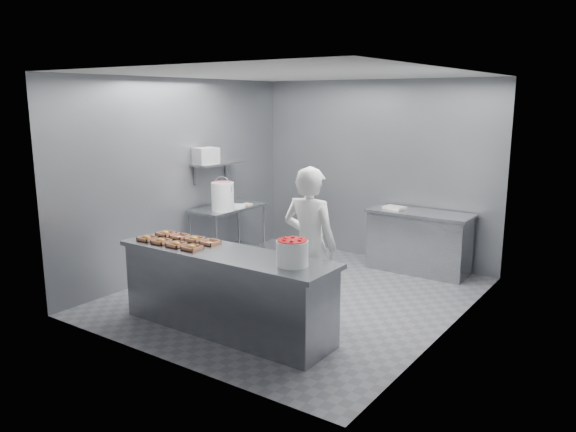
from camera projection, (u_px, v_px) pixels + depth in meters
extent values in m
plane|color=#4C4C51|center=(295.00, 295.00, 7.30)|extent=(4.50, 4.50, 0.00)
plane|color=white|center=(296.00, 74.00, 6.72)|extent=(4.50, 4.50, 0.00)
cube|color=slate|center=(376.00, 171.00, 8.82)|extent=(4.00, 0.04, 2.80)
cube|color=slate|center=(182.00, 177.00, 8.13)|extent=(0.04, 4.50, 2.80)
cube|color=slate|center=(453.00, 207.00, 5.89)|extent=(0.04, 4.50, 2.80)
cube|color=slate|center=(225.00, 254.00, 6.04)|extent=(2.60, 0.70, 0.05)
cube|color=slate|center=(226.00, 293.00, 6.13)|extent=(2.50, 0.64, 0.85)
cube|color=slate|center=(228.00, 208.00, 8.52)|extent=(0.60, 1.20, 0.04)
cube|color=slate|center=(229.00, 251.00, 8.66)|extent=(0.56, 1.15, 0.03)
cylinder|color=slate|center=(190.00, 241.00, 8.31)|extent=(0.04, 0.04, 0.88)
cylinder|color=slate|center=(217.00, 246.00, 8.02)|extent=(0.04, 0.04, 0.88)
cylinder|color=slate|center=(239.00, 227.00, 9.21)|extent=(0.04, 0.04, 0.88)
cylinder|color=slate|center=(264.00, 231.00, 8.92)|extent=(0.04, 0.04, 0.88)
cube|color=slate|center=(420.00, 214.00, 8.14)|extent=(1.50, 0.60, 0.05)
cube|color=slate|center=(419.00, 244.00, 8.23)|extent=(1.44, 0.55, 0.85)
cube|color=slate|center=(218.00, 163.00, 8.48)|extent=(0.35, 0.90, 0.03)
cube|color=tan|center=(147.00, 239.00, 6.51)|extent=(0.18, 0.18, 0.04)
cube|color=white|center=(151.00, 240.00, 6.50)|extent=(0.10, 0.06, 0.00)
ellipsoid|color=#AA7B2A|center=(147.00, 238.00, 6.51)|extent=(0.10, 0.10, 0.05)
cube|color=tan|center=(162.00, 242.00, 6.37)|extent=(0.18, 0.18, 0.04)
cube|color=white|center=(166.00, 243.00, 6.36)|extent=(0.10, 0.06, 0.00)
ellipsoid|color=#AA7B2A|center=(161.00, 241.00, 6.38)|extent=(0.10, 0.10, 0.05)
cube|color=tan|center=(177.00, 245.00, 6.24)|extent=(0.18, 0.18, 0.04)
cube|color=white|center=(181.00, 246.00, 6.23)|extent=(0.10, 0.06, 0.00)
ellipsoid|color=#AA7B2A|center=(176.00, 244.00, 6.24)|extent=(0.10, 0.10, 0.05)
cube|color=tan|center=(192.00, 248.00, 6.10)|extent=(0.18, 0.18, 0.04)
cube|color=white|center=(196.00, 249.00, 6.09)|extent=(0.10, 0.06, 0.00)
ellipsoid|color=#AA7B2A|center=(192.00, 247.00, 6.11)|extent=(0.10, 0.10, 0.05)
cube|color=tan|center=(166.00, 234.00, 6.74)|extent=(0.18, 0.18, 0.04)
cube|color=white|center=(169.00, 235.00, 6.73)|extent=(0.10, 0.06, 0.00)
ellipsoid|color=#AA7B2A|center=(165.00, 233.00, 6.74)|extent=(0.10, 0.10, 0.05)
cube|color=tan|center=(180.00, 237.00, 6.60)|extent=(0.18, 0.18, 0.04)
cube|color=white|center=(184.00, 238.00, 6.59)|extent=(0.10, 0.06, 0.00)
cube|color=tan|center=(195.00, 239.00, 6.47)|extent=(0.18, 0.18, 0.04)
cube|color=white|center=(199.00, 241.00, 6.46)|extent=(0.10, 0.06, 0.00)
ellipsoid|color=#AA7B2A|center=(194.00, 238.00, 6.47)|extent=(0.10, 0.10, 0.05)
cube|color=tan|center=(210.00, 242.00, 6.33)|extent=(0.18, 0.18, 0.04)
cube|color=white|center=(214.00, 244.00, 6.32)|extent=(0.10, 0.06, 0.00)
imported|color=white|center=(310.00, 246.00, 6.28)|extent=(0.67, 0.46, 1.79)
cylinder|color=white|center=(292.00, 253.00, 5.50)|extent=(0.32, 0.32, 0.25)
cylinder|color=red|center=(292.00, 242.00, 5.48)|extent=(0.30, 0.30, 0.04)
cylinder|color=white|center=(223.00, 197.00, 8.18)|extent=(0.33, 0.33, 0.42)
cylinder|color=pink|center=(222.00, 183.00, 8.14)|extent=(0.31, 0.31, 0.02)
torus|color=slate|center=(222.00, 188.00, 8.16)|extent=(0.35, 0.01, 0.35)
cylinder|color=white|center=(234.00, 206.00, 8.48)|extent=(0.40, 0.40, 0.03)
cube|color=#CCB28C|center=(247.00, 204.00, 8.68)|extent=(0.14, 0.12, 0.02)
cube|color=gray|center=(206.00, 156.00, 8.24)|extent=(0.35, 0.38, 0.24)
cube|color=silver|center=(395.00, 208.00, 8.36)|extent=(0.33, 0.27, 0.04)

